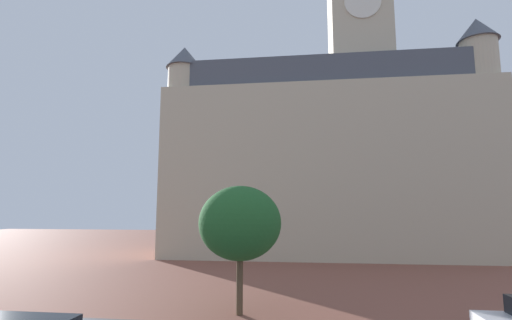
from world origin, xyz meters
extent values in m
cube|color=beige|center=(3.52, 32.61, 7.18)|extent=(27.75, 10.18, 14.36)
cube|color=#4C515B|center=(3.52, 32.61, 15.56)|extent=(25.53, 9.36, 2.40)
cube|color=beige|center=(7.07, 32.61, 13.04)|extent=(5.35, 5.35, 26.08)
cylinder|color=silver|center=(7.07, 29.88, 22.33)|extent=(3.21, 0.15, 3.21)
cylinder|color=beige|center=(-8.85, 29.02, 8.27)|extent=(2.80, 2.80, 16.53)
cone|color=#4C515B|center=(-8.85, 29.02, 17.53)|extent=(3.20, 3.20, 2.00)
cylinder|color=beige|center=(15.90, 29.02, 8.79)|extent=(2.80, 2.80, 17.59)
cone|color=#4C515B|center=(15.90, 29.02, 18.59)|extent=(3.20, 3.20, 2.00)
cylinder|color=brown|center=(-0.99, 13.09, 1.08)|extent=(0.25, 0.25, 2.16)
ellipsoid|color=#235B28|center=(-0.99, 13.09, 3.46)|extent=(3.25, 3.25, 2.92)
camera|label=1|loc=(1.46, -1.35, 3.97)|focal=25.72mm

